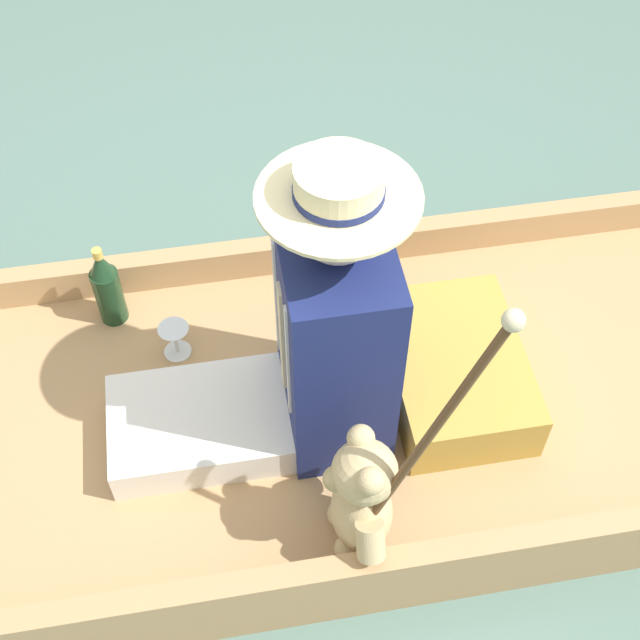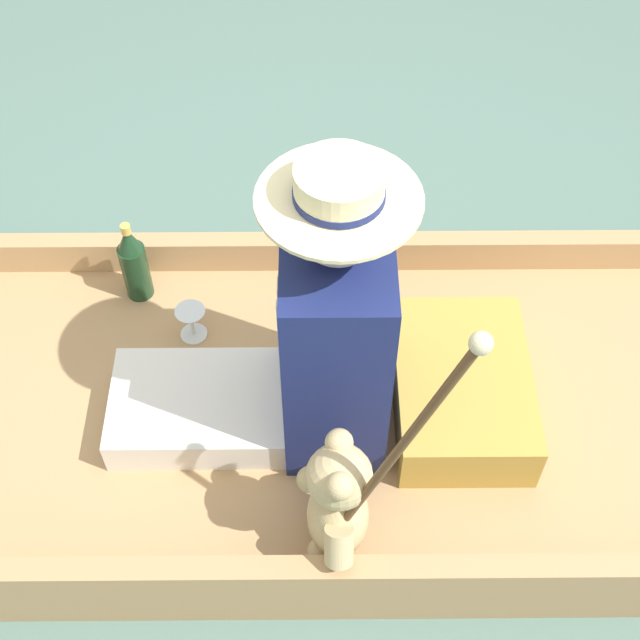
{
  "view_description": "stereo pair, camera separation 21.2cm",
  "coord_description": "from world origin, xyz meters",
  "px_view_note": "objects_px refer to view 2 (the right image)",
  "views": [
    {
      "loc": [
        -1.34,
        0.29,
        2.25
      ],
      "look_at": [
        -0.05,
        0.07,
        0.59
      ],
      "focal_mm": 50.0,
      "sensor_mm": 36.0,
      "label": 1
    },
    {
      "loc": [
        -1.36,
        0.08,
        2.25
      ],
      "look_at": [
        -0.05,
        0.07,
        0.59
      ],
      "focal_mm": 50.0,
      "sensor_mm": 36.0,
      "label": 2
    }
  ],
  "objects_px": {
    "seated_person": "(308,343)",
    "teddy_bear": "(337,504)",
    "wine_glass": "(191,318)",
    "walking_cane": "(398,451)",
    "champagne_bottle": "(134,263)"
  },
  "relations": [
    {
      "from": "wine_glass",
      "to": "walking_cane",
      "type": "bearing_deg",
      "value": -143.11
    },
    {
      "from": "wine_glass",
      "to": "champagne_bottle",
      "type": "xyz_separation_m",
      "value": [
        0.17,
        0.18,
        0.05
      ]
    },
    {
      "from": "teddy_bear",
      "to": "wine_glass",
      "type": "xyz_separation_m",
      "value": [
        0.65,
        0.41,
        -0.11
      ]
    },
    {
      "from": "wine_glass",
      "to": "walking_cane",
      "type": "distance_m",
      "value": 0.98
    },
    {
      "from": "teddy_bear",
      "to": "wine_glass",
      "type": "height_order",
      "value": "teddy_bear"
    },
    {
      "from": "teddy_bear",
      "to": "walking_cane",
      "type": "relative_size",
      "value": 0.46
    },
    {
      "from": "teddy_bear",
      "to": "champagne_bottle",
      "type": "distance_m",
      "value": 1.01
    },
    {
      "from": "wine_glass",
      "to": "walking_cane",
      "type": "relative_size",
      "value": 0.12
    },
    {
      "from": "wine_glass",
      "to": "seated_person",
      "type": "bearing_deg",
      "value": -130.46
    },
    {
      "from": "teddy_bear",
      "to": "champagne_bottle",
      "type": "bearing_deg",
      "value": 35.65
    },
    {
      "from": "walking_cane",
      "to": "wine_glass",
      "type": "bearing_deg",
      "value": 36.89
    },
    {
      "from": "seated_person",
      "to": "teddy_bear",
      "type": "height_order",
      "value": "seated_person"
    },
    {
      "from": "teddy_bear",
      "to": "seated_person",
      "type": "bearing_deg",
      "value": 10.53
    },
    {
      "from": "wine_glass",
      "to": "champagne_bottle",
      "type": "distance_m",
      "value": 0.25
    },
    {
      "from": "teddy_bear",
      "to": "walking_cane",
      "type": "height_order",
      "value": "walking_cane"
    }
  ]
}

